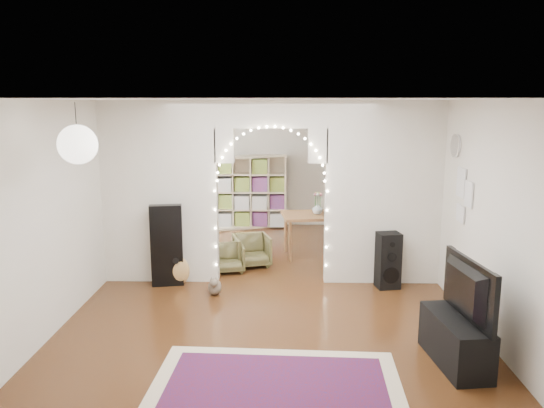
{
  "coord_description": "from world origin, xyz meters",
  "views": [
    {
      "loc": [
        0.18,
        -7.72,
        2.67
      ],
      "look_at": [
        0.01,
        0.3,
        1.13
      ],
      "focal_mm": 35.0,
      "sensor_mm": 36.0,
      "label": 1
    }
  ],
  "objects_px": {
    "dining_chair_right": "(252,250)",
    "dining_chair_left": "(228,258)",
    "acoustic_guitar": "(177,259)",
    "media_console": "(455,341)",
    "floor_speaker": "(388,261)",
    "dining_table": "(317,218)",
    "bookcase": "(251,192)"
  },
  "relations": [
    {
      "from": "dining_table",
      "to": "dining_chair_right",
      "type": "relative_size",
      "value": 2.25
    },
    {
      "from": "acoustic_guitar",
      "to": "media_console",
      "type": "bearing_deg",
      "value": -36.25
    },
    {
      "from": "acoustic_guitar",
      "to": "media_console",
      "type": "height_order",
      "value": "acoustic_guitar"
    },
    {
      "from": "dining_table",
      "to": "dining_chair_right",
      "type": "xyz_separation_m",
      "value": [
        -1.11,
        -0.6,
        -0.42
      ]
    },
    {
      "from": "acoustic_guitar",
      "to": "dining_table",
      "type": "xyz_separation_m",
      "value": [
        2.16,
        1.58,
        0.27
      ]
    },
    {
      "from": "floor_speaker",
      "to": "dining_table",
      "type": "xyz_separation_m",
      "value": [
        -0.93,
        1.62,
        0.27
      ]
    },
    {
      "from": "floor_speaker",
      "to": "dining_chair_right",
      "type": "xyz_separation_m",
      "value": [
        -2.04,
        1.01,
        -0.15
      ]
    },
    {
      "from": "bookcase",
      "to": "acoustic_guitar",
      "type": "bearing_deg",
      "value": -122.88
    },
    {
      "from": "media_console",
      "to": "dining_chair_right",
      "type": "xyz_separation_m",
      "value": [
        -2.3,
        3.31,
        0.01
      ]
    },
    {
      "from": "dining_chair_left",
      "to": "floor_speaker",
      "type": "bearing_deg",
      "value": -28.95
    },
    {
      "from": "media_console",
      "to": "dining_table",
      "type": "relative_size",
      "value": 0.78
    },
    {
      "from": "media_console",
      "to": "bookcase",
      "type": "bearing_deg",
      "value": 105.33
    },
    {
      "from": "acoustic_guitar",
      "to": "dining_chair_right",
      "type": "relative_size",
      "value": 1.63
    },
    {
      "from": "floor_speaker",
      "to": "dining_table",
      "type": "height_order",
      "value": "floor_speaker"
    },
    {
      "from": "acoustic_guitar",
      "to": "dining_table",
      "type": "relative_size",
      "value": 0.73
    },
    {
      "from": "dining_chair_left",
      "to": "dining_chair_right",
      "type": "xyz_separation_m",
      "value": [
        0.36,
        0.32,
        0.04
      ]
    },
    {
      "from": "floor_speaker",
      "to": "dining_chair_left",
      "type": "height_order",
      "value": "floor_speaker"
    },
    {
      "from": "dining_chair_left",
      "to": "dining_chair_right",
      "type": "bearing_deg",
      "value": 28.76
    },
    {
      "from": "floor_speaker",
      "to": "acoustic_guitar",
      "type": "bearing_deg",
      "value": 169.01
    },
    {
      "from": "acoustic_guitar",
      "to": "dining_chair_left",
      "type": "xyz_separation_m",
      "value": [
        0.69,
        0.66,
        -0.19
      ]
    },
    {
      "from": "bookcase",
      "to": "dining_chair_left",
      "type": "bearing_deg",
      "value": -113.08
    },
    {
      "from": "floor_speaker",
      "to": "bookcase",
      "type": "distance_m",
      "value": 4.41
    },
    {
      "from": "media_console",
      "to": "floor_speaker",
      "type": "bearing_deg",
      "value": 89.49
    },
    {
      "from": "bookcase",
      "to": "dining_table",
      "type": "xyz_separation_m",
      "value": [
        1.29,
        -2.17,
        -0.1
      ]
    },
    {
      "from": "media_console",
      "to": "dining_chair_right",
      "type": "bearing_deg",
      "value": 117.94
    },
    {
      "from": "dining_chair_left",
      "to": "dining_chair_right",
      "type": "relative_size",
      "value": 0.85
    },
    {
      "from": "media_console",
      "to": "dining_table",
      "type": "bearing_deg",
      "value": 100.04
    },
    {
      "from": "dining_chair_right",
      "to": "dining_chair_left",
      "type": "bearing_deg",
      "value": -154.59
    },
    {
      "from": "floor_speaker",
      "to": "dining_table",
      "type": "relative_size",
      "value": 0.64
    },
    {
      "from": "floor_speaker",
      "to": "dining_chair_right",
      "type": "bearing_deg",
      "value": 143.3
    },
    {
      "from": "bookcase",
      "to": "dining_table",
      "type": "height_order",
      "value": "bookcase"
    },
    {
      "from": "floor_speaker",
      "to": "dining_chair_left",
      "type": "xyz_separation_m",
      "value": [
        -2.4,
        0.7,
        -0.19
      ]
    }
  ]
}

